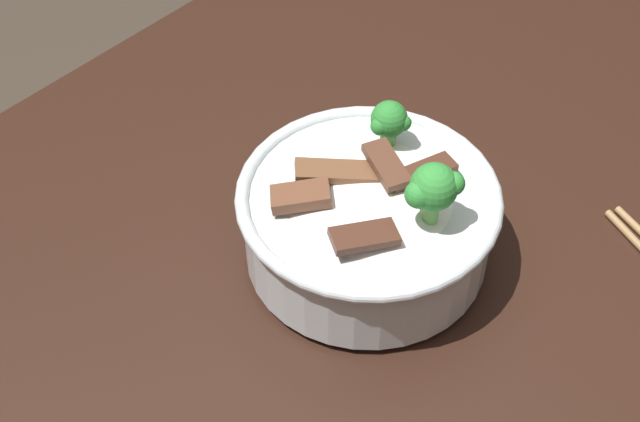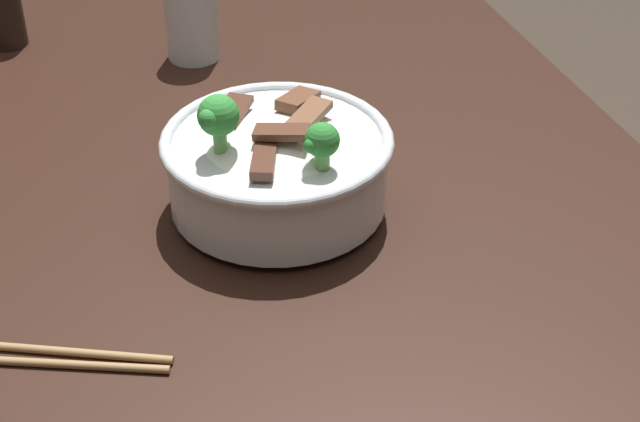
% 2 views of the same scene
% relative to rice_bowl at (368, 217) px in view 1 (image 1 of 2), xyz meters
% --- Properties ---
extents(rice_bowl, '(0.22, 0.22, 0.14)m').
position_rel_rice_bowl_xyz_m(rice_bowl, '(0.00, 0.00, 0.00)').
color(rice_bowl, silver).
rests_on(rice_bowl, dining_table).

